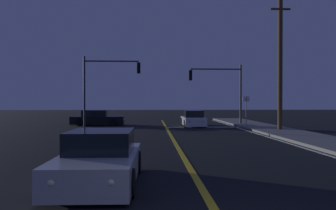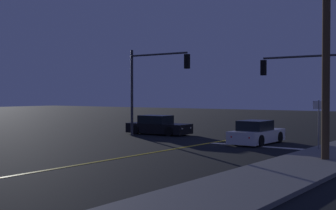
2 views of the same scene
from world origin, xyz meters
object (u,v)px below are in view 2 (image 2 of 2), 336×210
Objects in this scene: car_far_approaching_white at (257,134)px; traffic_signal_near_right at (309,80)px; traffic_signal_far_left at (152,77)px; street_sign_corner at (319,117)px; car_parked_curb_black at (158,126)px; utility_pole_right at (326,38)px.

traffic_signal_near_right is at bearing 23.45° from car_far_approaching_white.
traffic_signal_far_left is 2.29× the size of street_sign_corner.
car_parked_curb_black is 0.80× the size of traffic_signal_far_left.
car_parked_curb_black is 0.87× the size of traffic_signal_near_right.
utility_pole_right reaches higher than car_parked_curb_black.
traffic_signal_near_right is 3.70m from street_sign_corner.
traffic_signal_near_right is at bearing 8.01° from traffic_signal_far_left.
traffic_signal_far_left is 11.72m from street_sign_corner.
car_parked_curb_black is 4.02m from traffic_signal_far_left.
traffic_signal_near_right is (10.92, -0.59, 3.04)m from car_parked_curb_black.
car_far_approaching_white is at bearing 76.42° from car_parked_curb_black.
utility_pole_right is at bearing -68.31° from street_sign_corner.
car_far_approaching_white is (8.32, -1.72, -0.00)m from car_parked_curb_black.
utility_pole_right is at bearing -43.61° from car_far_approaching_white.
utility_pole_right reaches higher than traffic_signal_far_left.
car_parked_curb_black is 1.08× the size of car_far_approaching_white.
car_parked_curb_black is 0.47× the size of utility_pole_right.
traffic_signal_far_left reaches higher than car_far_approaching_white.
utility_pole_right reaches higher than traffic_signal_near_right.
car_parked_curb_black and car_far_approaching_white have the same top height.
car_far_approaching_white is 0.81× the size of traffic_signal_near_right.
traffic_signal_far_left is (-9.95, -1.40, 0.31)m from traffic_signal_near_right.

